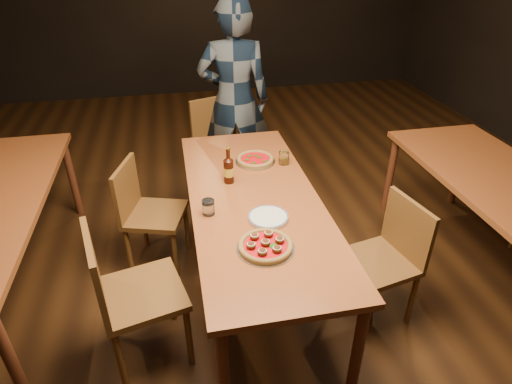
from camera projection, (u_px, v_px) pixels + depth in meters
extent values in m
plane|color=black|center=(255.00, 286.00, 3.07)|extent=(9.00, 9.00, 0.00)
cube|color=brown|center=(254.00, 200.00, 2.69)|extent=(0.80, 2.00, 0.04)
cylinder|color=brown|center=(223.00, 377.00, 2.04)|extent=(0.06, 0.06, 0.71)
cylinder|color=brown|center=(193.00, 184.00, 3.61)|extent=(0.06, 0.06, 0.71)
cylinder|color=brown|center=(357.00, 353.00, 2.15)|extent=(0.06, 0.06, 0.71)
cylinder|color=brown|center=(272.00, 176.00, 3.73)|extent=(0.06, 0.06, 0.71)
cylinder|color=brown|center=(11.00, 361.00, 2.12)|extent=(0.06, 0.06, 0.71)
cylinder|color=brown|center=(72.00, 178.00, 3.69)|extent=(0.06, 0.06, 0.71)
cylinder|color=brown|center=(390.00, 176.00, 3.74)|extent=(0.06, 0.06, 0.71)
cylinder|color=brown|center=(460.00, 168.00, 3.85)|extent=(0.06, 0.06, 0.71)
cylinder|color=#B7B7BF|center=(265.00, 248.00, 2.24)|extent=(0.31, 0.31, 0.01)
cylinder|color=#A77E45|center=(265.00, 246.00, 2.24)|extent=(0.29, 0.29, 0.02)
torus|color=#A77E45|center=(265.00, 245.00, 2.23)|extent=(0.29, 0.29, 0.03)
cylinder|color=red|center=(265.00, 245.00, 2.23)|extent=(0.23, 0.23, 0.00)
cylinder|color=#B7B7BF|center=(255.00, 161.00, 3.10)|extent=(0.29, 0.29, 0.01)
cylinder|color=#A77E45|center=(255.00, 160.00, 3.09)|extent=(0.26, 0.26, 0.02)
torus|color=#A77E45|center=(255.00, 159.00, 3.09)|extent=(0.27, 0.27, 0.03)
cylinder|color=red|center=(255.00, 159.00, 3.09)|extent=(0.20, 0.20, 0.00)
cylinder|color=white|center=(268.00, 218.00, 2.47)|extent=(0.23, 0.23, 0.02)
cylinder|color=black|center=(229.00, 171.00, 2.80)|extent=(0.07, 0.07, 0.16)
cylinder|color=black|center=(228.00, 155.00, 2.74)|extent=(0.03, 0.03, 0.08)
cylinder|color=yellow|center=(229.00, 171.00, 2.80)|extent=(0.07, 0.07, 0.06)
cylinder|color=white|center=(208.00, 207.00, 2.50)|extent=(0.07, 0.07, 0.09)
cylinder|color=#8D5F10|center=(284.00, 158.00, 3.05)|extent=(0.07, 0.07, 0.09)
imported|color=black|center=(234.00, 101.00, 3.84)|extent=(0.69, 0.51, 1.77)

